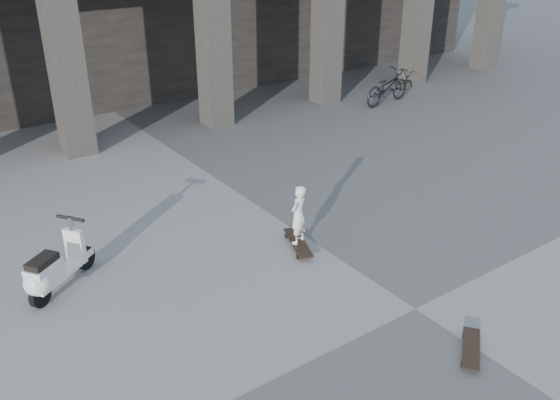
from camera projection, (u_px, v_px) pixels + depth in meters
ground at (415, 309)px, 8.06m from camera, size 90.00×90.00×0.00m
longboard at (298, 243)px, 9.53m from camera, size 0.56×1.00×0.10m
skateboard_spare at (471, 349)px, 7.21m from camera, size 0.76×0.65×0.10m
child at (298, 215)px, 9.31m from camera, size 0.42×0.36×0.98m
scooter at (51, 272)px, 8.19m from camera, size 1.19×0.92×0.97m
bicycle at (387, 87)px, 16.68m from camera, size 1.89×0.92×0.95m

